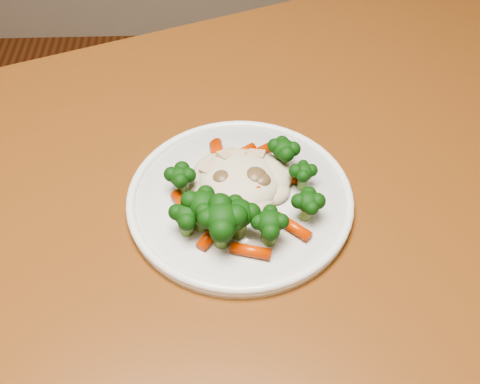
{
  "coord_description": "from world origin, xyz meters",
  "views": [
    {
      "loc": [
        -0.1,
        -0.42,
        1.25
      ],
      "look_at": [
        -0.09,
        0.02,
        0.77
      ],
      "focal_mm": 45.0,
      "sensor_mm": 36.0,
      "label": 1
    }
  ],
  "objects": [
    {
      "name": "dining_table",
      "position": [
        -0.0,
        -0.01,
        0.65
      ],
      "size": [
        1.44,
        1.21,
        0.75
      ],
      "rotation": [
        0.0,
        0.0,
        0.37
      ],
      "color": "brown",
      "rests_on": "ground"
    },
    {
      "name": "plate",
      "position": [
        -0.09,
        0.02,
        0.76
      ],
      "size": [
        0.24,
        0.24,
        0.01
      ],
      "primitive_type": "cylinder",
      "color": "white",
      "rests_on": "dining_table"
    },
    {
      "name": "meal",
      "position": [
        -0.09,
        0.0,
        0.78
      ],
      "size": [
        0.17,
        0.17,
        0.05
      ],
      "color": "beige",
      "rests_on": "plate"
    }
  ]
}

